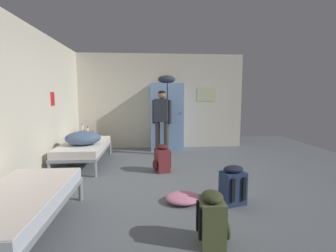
{
  "coord_description": "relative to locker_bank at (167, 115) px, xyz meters",
  "views": [
    {
      "loc": [
        -0.38,
        -4.34,
        1.51
      ],
      "look_at": [
        0.0,
        0.29,
        0.95
      ],
      "focal_mm": 26.78,
      "sensor_mm": 36.0,
      "label": 1
    }
  ],
  "objects": [
    {
      "name": "backpack_olive",
      "position": [
        0.12,
        -4.57,
        -0.71
      ],
      "size": [
        0.35,
        0.33,
        0.55
      ],
      "color": "#566038",
      "rests_on": "ground_plane"
    },
    {
      "name": "shelf_unit",
      "position": [
        -2.18,
        -0.22,
        -0.62
      ],
      "size": [
        0.38,
        0.3,
        0.57
      ],
      "color": "brown",
      "rests_on": "ground_plane"
    },
    {
      "name": "bed_left_rear",
      "position": [
        -1.93,
        -1.4,
        -0.59
      ],
      "size": [
        0.9,
        1.9,
        0.49
      ],
      "color": "gray",
      "rests_on": "ground_plane"
    },
    {
      "name": "lotion_bottle",
      "position": [
        -2.11,
        -0.26,
        -0.34
      ],
      "size": [
        0.06,
        0.06,
        0.13
      ],
      "color": "white",
      "rests_on": "shelf_unit"
    },
    {
      "name": "locker_bank",
      "position": [
        0.0,
        0.0,
        0.0
      ],
      "size": [
        0.9,
        0.55,
        2.07
      ],
      "color": "#7A9ECC",
      "rests_on": "ground_plane"
    },
    {
      "name": "person_traveler",
      "position": [
        -0.17,
        -0.6,
        0.02
      ],
      "size": [
        0.5,
        0.31,
        1.64
      ],
      "color": "#3D3833",
      "rests_on": "ground_plane"
    },
    {
      "name": "backpack_maroon",
      "position": [
        -0.26,
        -2.07,
        -0.71
      ],
      "size": [
        0.39,
        0.37,
        0.55
      ],
      "color": "maroon",
      "rests_on": "ground_plane"
    },
    {
      "name": "ground_plane",
      "position": [
        -0.15,
        -2.61,
        -0.97
      ],
      "size": [
        9.25,
        9.25,
        0.0
      ],
      "primitive_type": "plane",
      "color": "slate"
    },
    {
      "name": "bedding_heap",
      "position": [
        -1.89,
        -1.65,
        -0.34
      ],
      "size": [
        0.73,
        0.63,
        0.28
      ],
      "color": "slate",
      "rests_on": "bed_left_rear"
    },
    {
      "name": "clothes_pile_pink",
      "position": [
        -0.04,
        -3.56,
        -0.91
      ],
      "size": [
        0.5,
        0.45,
        0.12
      ],
      "color": "pink",
      "rests_on": "ground_plane"
    },
    {
      "name": "room_backdrop",
      "position": [
        -1.44,
        -1.29,
        0.38
      ],
      "size": [
        4.78,
        5.84,
        2.7
      ],
      "color": "beige",
      "rests_on": "ground_plane"
    },
    {
      "name": "bed_left_front",
      "position": [
        -1.93,
        -4.29,
        -0.59
      ],
      "size": [
        0.9,
        1.9,
        0.49
      ],
      "color": "gray",
      "rests_on": "ground_plane"
    },
    {
      "name": "water_bottle",
      "position": [
        -2.26,
        -0.2,
        -0.31
      ],
      "size": [
        0.06,
        0.06,
        0.21
      ],
      "color": "white",
      "rests_on": "shelf_unit"
    },
    {
      "name": "backpack_navy",
      "position": [
        0.65,
        -3.65,
        -0.71
      ],
      "size": [
        0.37,
        0.39,
        0.55
      ],
      "color": "navy",
      "rests_on": "ground_plane"
    }
  ]
}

